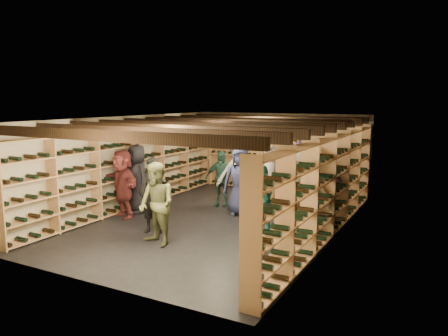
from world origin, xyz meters
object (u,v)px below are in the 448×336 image
crate_loose (265,198)px  person_2 (157,204)px  person_10 (221,179)px  person_12 (284,193)px  crate_stack_left (249,186)px  person_9 (240,174)px  person_1 (153,196)px  person_4 (262,201)px  person_11 (302,181)px  person_5 (123,184)px  person_6 (240,181)px  person_7 (271,186)px  person_8 (286,202)px  person_3 (304,192)px  person_0 (137,178)px  crate_stack_right (252,191)px

crate_loose → person_2: size_ratio=0.31×
person_10 → person_12: bearing=-42.2°
crate_stack_left → person_9: 1.43m
person_1 → person_12: 2.80m
person_4 → person_11: bearing=79.9°
crate_loose → person_5: bearing=-126.6°
person_6 → person_10: (-0.82, 0.53, -0.10)m
person_10 → person_11: person_11 is taller
person_1 → person_7: person_7 is taller
crate_loose → person_5: size_ratio=0.30×
crate_stack_left → person_5: size_ratio=0.41×
crate_loose → person_4: (1.21, -3.07, 0.68)m
person_2 → person_12: 2.77m
person_9 → person_12: 2.14m
person_4 → person_8: person_8 is taller
person_6 → person_12: (1.43, -0.76, -0.01)m
person_8 → person_11: (-0.23, 1.70, 0.13)m
person_2 → person_8: (2.15, 1.34, -0.00)m
person_3 → person_11: bearing=106.5°
person_9 → person_1: bearing=-127.7°
person_12 → person_5: bearing=-154.6°
crate_stack_left → person_8: size_ratio=0.42×
person_5 → person_12: size_ratio=1.00×
person_1 → person_4: (2.15, 0.81, -0.05)m
crate_loose → person_9: person_9 is taller
person_2 → person_7: (1.40, 2.41, 0.08)m
person_7 → person_11: person_11 is taller
person_9 → person_10: person_9 is taller
person_5 → person_12: person_12 is taller
person_8 → person_10: person_8 is taller
person_8 → person_11: bearing=119.9°
person_3 → person_12: size_ratio=1.14×
person_7 → person_11: bearing=56.4°
crate_stack_left → person_11: (2.10, -1.59, 0.61)m
crate_loose → person_1: bearing=-103.6°
person_11 → person_7: bearing=-153.6°
person_6 → person_12: bearing=-52.3°
person_8 → person_11: 1.72m
person_6 → person_5: bearing=-171.2°
person_5 → person_2: bearing=-13.7°
person_8 → person_9: (-2.01, 2.02, 0.11)m
person_9 → person_8: bearing=-69.0°
person_6 → person_11: (1.51, 0.20, 0.11)m
person_0 → crate_stack_left: bearing=82.1°
person_1 → person_6: 2.43m
person_5 → person_8: person_5 is taller
crate_stack_right → person_5: person_5 is taller
person_9 → crate_stack_right: bearing=72.6°
person_2 → person_6: (0.41, 2.84, 0.02)m
person_4 → person_7: person_7 is taller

